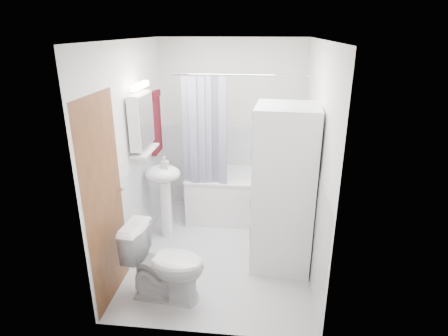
# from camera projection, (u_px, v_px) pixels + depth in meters

# --- Properties ---
(floor) EXTENTS (2.60, 2.60, 0.00)m
(floor) POSITION_uv_depth(u_px,v_px,m) (222.00, 251.00, 4.49)
(floor) COLOR silver
(floor) RESTS_ON ground
(room_walls) EXTENTS (2.60, 2.60, 2.60)m
(room_walls) POSITION_uv_depth(u_px,v_px,m) (222.00, 130.00, 3.97)
(room_walls) COLOR white
(room_walls) RESTS_ON ground
(wainscot) EXTENTS (1.98, 2.58, 2.58)m
(wainscot) POSITION_uv_depth(u_px,v_px,m) (225.00, 195.00, 4.55)
(wainscot) COLOR white
(wainscot) RESTS_ON ground
(door) EXTENTS (0.05, 2.00, 2.00)m
(door) POSITION_uv_depth(u_px,v_px,m) (121.00, 189.00, 3.72)
(door) COLOR brown
(door) RESTS_ON ground
(bathtub) EXTENTS (1.67, 0.79, 0.64)m
(bathtub) POSITION_uv_depth(u_px,v_px,m) (249.00, 193.00, 5.20)
(bathtub) COLOR white
(bathtub) RESTS_ON ground
(tub_spout) EXTENTS (0.04, 0.12, 0.04)m
(tub_spout) POSITION_uv_depth(u_px,v_px,m) (265.00, 145.00, 5.27)
(tub_spout) COLOR silver
(tub_spout) RESTS_ON room_walls
(curtain_rod) EXTENTS (1.85, 0.02, 0.02)m
(curtain_rod) POSITION_uv_depth(u_px,v_px,m) (251.00, 75.00, 4.31)
(curtain_rod) COLOR silver
(curtain_rod) RESTS_ON room_walls
(shower_curtain) EXTENTS (0.55, 0.02, 1.45)m
(shower_curtain) POSITION_uv_depth(u_px,v_px,m) (205.00, 136.00, 4.62)
(shower_curtain) COLOR #141747
(shower_curtain) RESTS_ON curtain_rod
(sink) EXTENTS (0.44, 0.37, 1.04)m
(sink) POSITION_uv_depth(u_px,v_px,m) (164.00, 185.00, 4.59)
(sink) COLOR white
(sink) RESTS_ON ground
(medicine_cabinet) EXTENTS (0.13, 0.50, 0.71)m
(medicine_cabinet) POSITION_uv_depth(u_px,v_px,m) (141.00, 119.00, 4.13)
(medicine_cabinet) COLOR white
(medicine_cabinet) RESTS_ON room_walls
(shelf) EXTENTS (0.18, 0.54, 0.02)m
(shelf) POSITION_uv_depth(u_px,v_px,m) (145.00, 151.00, 4.25)
(shelf) COLOR silver
(shelf) RESTS_ON room_walls
(shower_caddy) EXTENTS (0.22, 0.06, 0.02)m
(shower_caddy) POSITION_uv_depth(u_px,v_px,m) (269.00, 132.00, 5.19)
(shower_caddy) COLOR silver
(shower_caddy) RESTS_ON room_walls
(towel) EXTENTS (0.07, 0.34, 0.82)m
(towel) POSITION_uv_depth(u_px,v_px,m) (156.00, 121.00, 4.80)
(towel) COLOR #510E1E
(towel) RESTS_ON room_walls
(washer_dryer) EXTENTS (0.69, 0.68, 1.80)m
(washer_dryer) POSITION_uv_depth(u_px,v_px,m) (283.00, 189.00, 3.97)
(washer_dryer) COLOR white
(washer_dryer) RESTS_ON ground
(toilet) EXTENTS (0.82, 0.52, 0.76)m
(toilet) POSITION_uv_depth(u_px,v_px,m) (165.00, 263.00, 3.60)
(toilet) COLOR white
(toilet) RESTS_ON ground
(soap_pump) EXTENTS (0.08, 0.17, 0.08)m
(soap_pump) POSITION_uv_depth(u_px,v_px,m) (165.00, 167.00, 4.46)
(soap_pump) COLOR gray
(soap_pump) RESTS_ON sink
(shelf_bottle) EXTENTS (0.07, 0.18, 0.07)m
(shelf_bottle) POSITION_uv_depth(u_px,v_px,m) (141.00, 151.00, 4.10)
(shelf_bottle) COLOR gray
(shelf_bottle) RESTS_ON shelf
(shelf_cup) EXTENTS (0.10, 0.09, 0.10)m
(shelf_cup) POSITION_uv_depth(u_px,v_px,m) (148.00, 142.00, 4.34)
(shelf_cup) COLOR gray
(shelf_cup) RESTS_ON shelf
(shampoo_a) EXTENTS (0.13, 0.17, 0.13)m
(shampoo_a) POSITION_uv_depth(u_px,v_px,m) (257.00, 127.00, 5.18)
(shampoo_a) COLOR gray
(shampoo_a) RESTS_ON shower_caddy
(shampoo_b) EXTENTS (0.08, 0.21, 0.08)m
(shampoo_b) POSITION_uv_depth(u_px,v_px,m) (265.00, 129.00, 5.18)
(shampoo_b) COLOR #2A2CAB
(shampoo_b) RESTS_ON shower_caddy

